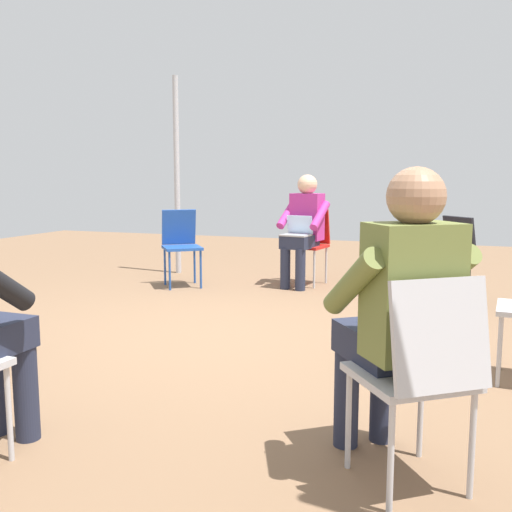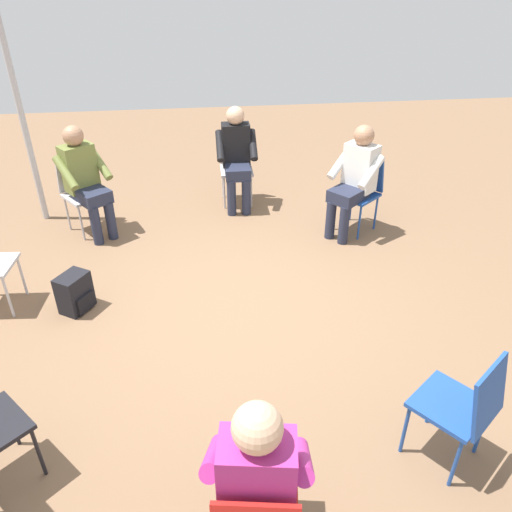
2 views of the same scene
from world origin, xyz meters
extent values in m
plane|color=brown|center=(0.00, 0.00, 0.00)|extent=(14.00, 14.00, 0.00)
cube|color=black|center=(-1.53, -1.52, 0.43)|extent=(0.56, 0.56, 0.03)
cylinder|color=black|center=(-1.51, -1.28, 0.21)|extent=(0.02, 0.02, 0.42)
cylinder|color=black|center=(-1.29, -1.53, 0.21)|extent=(0.02, 0.02, 0.42)
cylinder|color=black|center=(-1.77, -1.51, 0.21)|extent=(0.02, 0.02, 0.42)
cylinder|color=black|center=(-1.54, -1.76, 0.21)|extent=(0.02, 0.02, 0.42)
cube|color=black|center=(-1.67, -1.65, 0.65)|extent=(0.32, 0.35, 0.40)
cylinder|color=#B7B7BC|center=(-1.91, 0.48, 0.21)|extent=(0.02, 0.02, 0.42)
cylinder|color=#B7B7BC|center=(-1.94, 0.14, 0.21)|extent=(0.02, 0.02, 0.42)
cube|color=#1E4799|center=(1.21, -1.68, 0.43)|extent=(0.56, 0.56, 0.03)
cylinder|color=#1E4799|center=(0.98, -1.65, 0.21)|extent=(0.02, 0.02, 0.42)
cylinder|color=#1E4799|center=(1.25, -1.44, 0.21)|extent=(0.02, 0.02, 0.42)
cylinder|color=#1E4799|center=(1.18, -1.92, 0.21)|extent=(0.02, 0.02, 0.42)
cylinder|color=#1E4799|center=(1.45, -1.72, 0.21)|extent=(0.02, 0.02, 0.42)
cube|color=#1E4799|center=(1.33, -1.83, 0.65)|extent=(0.36, 0.30, 0.40)
cube|color=red|center=(-0.05, -2.28, 0.43)|extent=(0.46, 0.46, 0.03)
cylinder|color=#B7B7BC|center=(-0.19, -2.08, 0.21)|extent=(0.02, 0.02, 0.42)
cylinder|color=#B7B7BC|center=(0.15, -2.14, 0.21)|extent=(0.02, 0.02, 0.42)
cylinder|color=#B7B7BC|center=(-0.24, -2.42, 0.21)|extent=(0.02, 0.02, 0.42)
cylinder|color=#B7B7BC|center=(0.09, -2.47, 0.21)|extent=(0.02, 0.02, 0.42)
cube|color=red|center=(-0.08, -2.46, 0.65)|extent=(0.39, 0.16, 0.40)
cylinder|color=#B7B7BC|center=(0.10, 2.12, 0.21)|extent=(0.02, 0.02, 0.42)
cube|color=#B7B7BC|center=(-1.51, 1.73, 0.43)|extent=(0.56, 0.56, 0.03)
cylinder|color=#B7B7BC|center=(-1.27, 1.69, 0.21)|extent=(0.02, 0.02, 0.42)
cylinder|color=#B7B7BC|center=(-1.54, 1.49, 0.21)|extent=(0.02, 0.02, 0.42)
cylinder|color=#B7B7BC|center=(-1.47, 1.97, 0.21)|extent=(0.02, 0.02, 0.42)
cylinder|color=#B7B7BC|center=(-1.74, 1.77, 0.21)|extent=(0.02, 0.02, 0.42)
cube|color=#B7B7BC|center=(-1.62, 1.88, 0.65)|extent=(0.36, 0.30, 0.40)
cylinder|color=#23283D|center=(-0.08, -1.91, 0.23)|extent=(0.11, 0.11, 0.45)
cylinder|color=#23283D|center=(0.10, -1.94, 0.23)|extent=(0.11, 0.11, 0.45)
cube|color=#23283D|center=(-0.02, -2.09, 0.51)|extent=(0.37, 0.46, 0.14)
cube|color=#B22D84|center=(-0.05, -2.28, 0.77)|extent=(0.37, 0.27, 0.52)
sphere|color=#DBAD89|center=(-0.05, -2.28, 1.13)|extent=(0.22, 0.22, 0.22)
cylinder|color=#B22D84|center=(-0.23, -2.14, 0.80)|extent=(0.16, 0.41, 0.31)
cylinder|color=#B22D84|center=(0.17, -2.21, 0.80)|extent=(0.16, 0.41, 0.31)
cube|color=#9EA0A5|center=(0.00, -1.98, 0.59)|extent=(0.33, 0.27, 0.02)
cube|color=#B2D1F2|center=(-0.02, -2.09, 0.70)|extent=(0.30, 0.10, 0.20)
cylinder|color=#23283D|center=(-1.22, 1.50, 0.23)|extent=(0.11, 0.11, 0.45)
cylinder|color=#23283D|center=(-1.37, 1.39, 0.23)|extent=(0.11, 0.11, 0.45)
cube|color=#23283D|center=(-1.39, 1.58, 0.51)|extent=(0.49, 0.52, 0.14)
cube|color=olive|center=(-1.51, 1.73, 0.77)|extent=(0.40, 0.38, 0.52)
sphere|color=#A87A5B|center=(-1.51, 1.73, 1.13)|extent=(0.22, 0.22, 0.22)
cylinder|color=olive|center=(-1.28, 1.77, 0.80)|extent=(0.31, 0.37, 0.31)
cylinder|color=olive|center=(-1.61, 1.53, 0.80)|extent=(0.31, 0.37, 0.31)
cylinder|color=#23283D|center=(0.17, 1.93, 0.23)|extent=(0.11, 0.11, 0.45)
cube|color=black|center=(-1.39, 0.19, 0.18)|extent=(0.32, 0.34, 0.36)
cube|color=black|center=(-1.39, 0.19, 0.10)|extent=(0.32, 0.30, 0.16)
cylinder|color=#B2B2B7|center=(1.70, -2.51, 1.22)|extent=(0.07, 0.07, 2.45)
camera|label=1|loc=(-1.66, 3.92, 1.19)|focal=40.00mm
camera|label=2|loc=(-0.22, -3.64, 2.79)|focal=35.00mm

